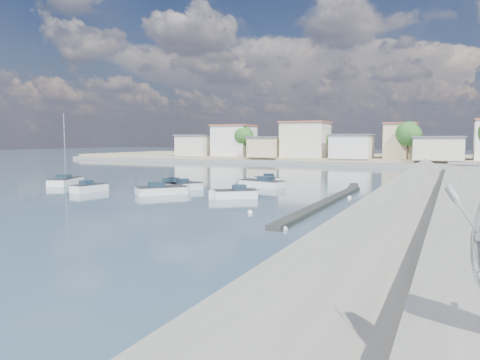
# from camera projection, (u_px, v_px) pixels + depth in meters

# --- Properties ---
(ground) EXTENTS (400.00, 400.00, 0.00)m
(ground) POSITION_uv_depth(u_px,v_px,m) (330.00, 177.00, 70.36)
(ground) COLOR #2C4259
(ground) RESTS_ON ground
(seawall_walkway) EXTENTS (5.00, 90.00, 1.80)m
(seawall_walkway) POSITION_uv_depth(u_px,v_px,m) (474.00, 197.00, 38.15)
(seawall_walkway) COLOR slate
(seawall_walkway) RESTS_ON ground
(breakwater) EXTENTS (2.00, 31.02, 0.35)m
(breakwater) POSITION_uv_depth(u_px,v_px,m) (332.00, 199.00, 42.75)
(breakwater) COLOR black
(breakwater) RESTS_ON ground
(far_shore_land) EXTENTS (160.00, 40.00, 1.40)m
(far_shore_land) POSITION_uv_depth(u_px,v_px,m) (380.00, 159.00, 117.39)
(far_shore_land) COLOR gray
(far_shore_land) RESTS_ON ground
(far_shore_quay) EXTENTS (160.00, 2.50, 0.80)m
(far_shore_quay) POSITION_uv_depth(u_px,v_px,m) (366.00, 164.00, 98.40)
(far_shore_quay) COLOR slate
(far_shore_quay) RESTS_ON ground
(far_town) EXTENTS (113.01, 12.80, 8.35)m
(far_town) POSITION_uv_depth(u_px,v_px,m) (423.00, 142.00, 98.91)
(far_town) COLOR beige
(far_town) RESTS_ON far_shore_land
(shore_trees) EXTENTS (74.56, 38.32, 7.92)m
(shore_trees) POSITION_uv_depth(u_px,v_px,m) (407.00, 136.00, 91.81)
(shore_trees) COLOR #38281E
(shore_trees) RESTS_ON ground
(motorboat_a) EXTENTS (2.05, 4.52, 1.48)m
(motorboat_a) POSITION_uv_depth(u_px,v_px,m) (91.00, 188.00, 50.11)
(motorboat_a) COLOR white
(motorboat_a) RESTS_ON ground
(motorboat_b) EXTENTS (3.12, 4.03, 1.48)m
(motorboat_b) POSITION_uv_depth(u_px,v_px,m) (187.00, 187.00, 51.76)
(motorboat_b) COLOR white
(motorboat_b) RESTS_ON ground
(motorboat_c) EXTENTS (6.27, 3.65, 1.48)m
(motorboat_c) POSITION_uv_depth(u_px,v_px,m) (260.00, 184.00, 55.12)
(motorboat_c) COLOR white
(motorboat_c) RESTS_ON ground
(motorboat_d) EXTENTS (4.24, 3.77, 1.48)m
(motorboat_d) POSITION_uv_depth(u_px,v_px,m) (233.00, 194.00, 44.49)
(motorboat_d) COLOR white
(motorboat_d) RESTS_ON ground
(motorboat_e) EXTENTS (2.83, 5.00, 1.48)m
(motorboat_e) POSITION_uv_depth(u_px,v_px,m) (175.00, 186.00, 52.81)
(motorboat_e) COLOR white
(motorboat_e) RESTS_ON ground
(motorboat_f) EXTENTS (3.86, 2.80, 1.48)m
(motorboat_f) POSITION_uv_depth(u_px,v_px,m) (266.00, 180.00, 59.55)
(motorboat_f) COLOR white
(motorboat_f) RESTS_ON ground
(motorboat_g) EXTENTS (3.27, 5.55, 1.48)m
(motorboat_g) POSITION_uv_depth(u_px,v_px,m) (171.00, 186.00, 51.98)
(motorboat_g) COLOR white
(motorboat_g) RESTS_ON ground
(motorboat_h) EXTENTS (4.75, 5.11, 1.48)m
(motorboat_h) POSITION_uv_depth(u_px,v_px,m) (164.00, 191.00, 47.77)
(motorboat_h) COLOR white
(motorboat_h) RESTS_ON ground
(sailboat) EXTENTS (4.48, 6.94, 9.00)m
(sailboat) POSITION_uv_depth(u_px,v_px,m) (67.00, 181.00, 58.40)
(sailboat) COLOR white
(sailboat) RESTS_ON ground
(mooring_buoys) EXTENTS (18.42, 31.07, 0.41)m
(mooring_buoys) POSITION_uv_depth(u_px,v_px,m) (332.00, 197.00, 45.04)
(mooring_buoys) COLOR white
(mooring_buoys) RESTS_ON ground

